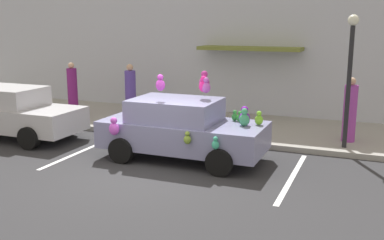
% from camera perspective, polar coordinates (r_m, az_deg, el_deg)
% --- Properties ---
extents(ground_plane, '(60.00, 60.00, 0.00)m').
position_cam_1_polar(ground_plane, '(10.60, -5.79, -6.69)').
color(ground_plane, '#2D2D30').
extents(sidewalk, '(24.00, 4.00, 0.15)m').
position_cam_1_polar(sidewalk, '(15.00, 3.17, -0.69)').
color(sidewalk, gray).
rests_on(sidewalk, ground).
extents(storefront_building, '(24.00, 1.25, 6.40)m').
position_cam_1_polar(storefront_building, '(16.67, 5.78, 11.37)').
color(storefront_building, '#B2B7C1').
rests_on(storefront_building, ground).
extents(parking_stripe_front, '(0.12, 3.60, 0.01)m').
position_cam_1_polar(parking_stripe_front, '(10.52, 12.60, -7.05)').
color(parking_stripe_front, silver).
rests_on(parking_stripe_front, ground).
extents(parking_stripe_rear, '(0.12, 3.60, 0.01)m').
position_cam_1_polar(parking_stripe_rear, '(12.68, -13.63, -3.78)').
color(parking_stripe_rear, silver).
rests_on(parking_stripe_rear, ground).
extents(plush_covered_car, '(4.16, 2.11, 2.24)m').
position_cam_1_polar(plush_covered_car, '(11.41, -1.32, -1.05)').
color(plush_covered_car, '#7A7BA3').
rests_on(plush_covered_car, ground).
extents(parked_sedan_behind, '(4.42, 1.91, 1.54)m').
position_cam_1_polar(parked_sedan_behind, '(14.62, -22.06, 0.94)').
color(parked_sedan_behind, '#B7B7BC').
rests_on(parked_sedan_behind, ground).
extents(teddy_bear_on_sidewalk, '(0.38, 0.32, 0.72)m').
position_cam_1_polar(teddy_bear_on_sidewalk, '(14.07, -4.22, 0.13)').
color(teddy_bear_on_sidewalk, pink).
rests_on(teddy_bear_on_sidewalk, sidewalk).
extents(street_lamp_post, '(0.28, 0.28, 3.48)m').
position_cam_1_polar(street_lamp_post, '(12.40, 19.39, 6.39)').
color(street_lamp_post, black).
rests_on(street_lamp_post, sidewalk).
extents(pedestrian_near_shopfront, '(0.36, 0.36, 1.89)m').
position_cam_1_polar(pedestrian_near_shopfront, '(16.80, -14.90, 3.63)').
color(pedestrian_near_shopfront, '#731C66').
rests_on(pedestrian_near_shopfront, sidewalk).
extents(pedestrian_walking_past, '(0.37, 0.37, 1.81)m').
position_cam_1_polar(pedestrian_walking_past, '(13.28, 19.36, 0.95)').
color(pedestrian_walking_past, purple).
rests_on(pedestrian_walking_past, sidewalk).
extents(pedestrian_by_lamp, '(0.39, 0.39, 1.82)m').
position_cam_1_polar(pedestrian_by_lamp, '(16.54, -7.80, 3.65)').
color(pedestrian_by_lamp, '#553F9F').
rests_on(pedestrian_by_lamp, sidewalk).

